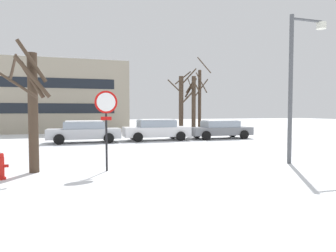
{
  "coord_description": "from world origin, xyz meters",
  "views": [
    {
      "loc": [
        -3.1,
        -12.21,
        2.03
      ],
      "look_at": [
        2.23,
        4.86,
        1.14
      ],
      "focal_mm": 32.48,
      "sensor_mm": 36.0,
      "label": 1
    }
  ],
  "objects_px": {
    "street_lamp": "(297,74)",
    "fire_hydrant": "(0,165)",
    "parked_car_silver": "(84,131)",
    "parked_car_white": "(156,129)",
    "parked_car_gray": "(220,129)",
    "stop_sign": "(106,115)"
  },
  "relations": [
    {
      "from": "stop_sign",
      "to": "fire_hydrant",
      "type": "relative_size",
      "value": 3.2
    },
    {
      "from": "fire_hydrant",
      "to": "street_lamp",
      "type": "bearing_deg",
      "value": -1.2
    },
    {
      "from": "stop_sign",
      "to": "street_lamp",
      "type": "xyz_separation_m",
      "value": [
        7.21,
        -0.61,
        1.57
      ]
    },
    {
      "from": "parked_car_white",
      "to": "street_lamp",
      "type": "bearing_deg",
      "value": -75.29
    },
    {
      "from": "street_lamp",
      "to": "parked_car_gray",
      "type": "height_order",
      "value": "street_lamp"
    },
    {
      "from": "stop_sign",
      "to": "parked_car_gray",
      "type": "bearing_deg",
      "value": 46.61
    },
    {
      "from": "stop_sign",
      "to": "parked_car_silver",
      "type": "xyz_separation_m",
      "value": [
        -0.4,
        9.84,
        -1.18
      ]
    },
    {
      "from": "stop_sign",
      "to": "parked_car_white",
      "type": "relative_size",
      "value": 0.59
    },
    {
      "from": "street_lamp",
      "to": "parked_car_silver",
      "type": "distance_m",
      "value": 13.21
    },
    {
      "from": "parked_car_white",
      "to": "parked_car_gray",
      "type": "xyz_separation_m",
      "value": [
        4.84,
        -0.12,
        -0.05
      ]
    },
    {
      "from": "fire_hydrant",
      "to": "stop_sign",
      "type": "bearing_deg",
      "value": 7.09
    },
    {
      "from": "street_lamp",
      "to": "fire_hydrant",
      "type": "bearing_deg",
      "value": 178.8
    },
    {
      "from": "parked_car_white",
      "to": "parked_car_gray",
      "type": "height_order",
      "value": "parked_car_white"
    },
    {
      "from": "parked_car_silver",
      "to": "parked_car_white",
      "type": "distance_m",
      "value": 4.84
    },
    {
      "from": "fire_hydrant",
      "to": "parked_car_silver",
      "type": "relative_size",
      "value": 0.18
    },
    {
      "from": "parked_car_silver",
      "to": "parked_car_gray",
      "type": "relative_size",
      "value": 1.0
    },
    {
      "from": "stop_sign",
      "to": "parked_car_white",
      "type": "distance_m",
      "value": 10.94
    },
    {
      "from": "parked_car_silver",
      "to": "parked_car_white",
      "type": "bearing_deg",
      "value": 1.18
    },
    {
      "from": "stop_sign",
      "to": "fire_hydrant",
      "type": "xyz_separation_m",
      "value": [
        -3.14,
        -0.39,
        -1.48
      ]
    },
    {
      "from": "fire_hydrant",
      "to": "street_lamp",
      "type": "height_order",
      "value": "street_lamp"
    },
    {
      "from": "parked_car_silver",
      "to": "fire_hydrant",
      "type": "bearing_deg",
      "value": -105.0
    },
    {
      "from": "stop_sign",
      "to": "parked_car_silver",
      "type": "height_order",
      "value": "stop_sign"
    }
  ]
}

